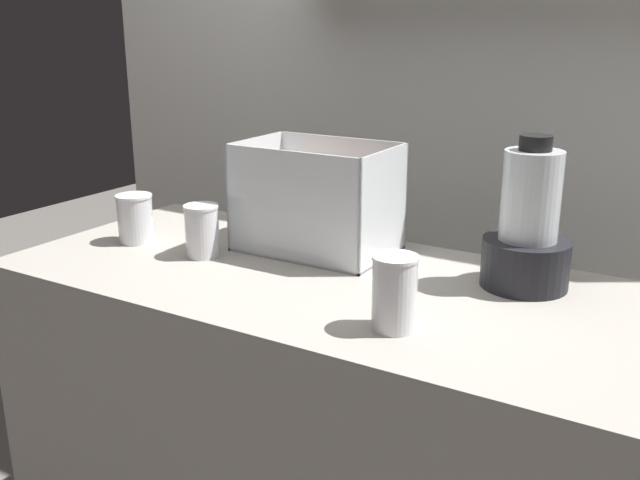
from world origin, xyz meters
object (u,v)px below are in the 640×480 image
carrot_display_bin (319,218)px  juice_cup_beet_left (202,233)px  juice_cup_orange_middle (394,295)px  juice_cup_carrot_far_left (135,220)px  blender_pitcher (528,232)px

carrot_display_bin → juice_cup_beet_left: size_ratio=2.90×
juice_cup_beet_left → juice_cup_orange_middle: (0.56, -0.14, 0.01)m
juice_cup_carrot_far_left → blender_pitcher: bearing=11.5°
blender_pitcher → juice_cup_beet_left: size_ratio=2.56×
blender_pitcher → juice_cup_orange_middle: 0.36m
carrot_display_bin → juice_cup_beet_left: 0.27m
juice_cup_carrot_far_left → juice_cup_orange_middle: juice_cup_orange_middle is taller
juice_cup_carrot_far_left → juice_cup_beet_left: (0.21, -0.00, -0.00)m
blender_pitcher → juice_cup_carrot_far_left: blender_pitcher is taller
carrot_display_bin → juice_cup_carrot_far_left: 0.46m
juice_cup_beet_left → carrot_display_bin: bearing=40.8°
juice_cup_carrot_far_left → juice_cup_beet_left: size_ratio=0.98×
juice_cup_carrot_far_left → juice_cup_orange_middle: 0.78m
carrot_display_bin → blender_pitcher: bearing=1.0°
carrot_display_bin → blender_pitcher: 0.49m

